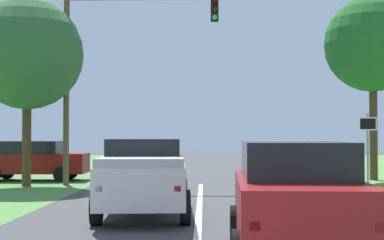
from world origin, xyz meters
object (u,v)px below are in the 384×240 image
object	(u,v)px
red_suv_near	(295,197)
crossing_suv_far	(32,160)
pickup_truck_lead	(144,176)
oak_tree_right	(373,44)
keep_moving_sign	(368,143)
traffic_light	(107,53)
extra_tree_1	(27,54)

from	to	relation	value
red_suv_near	crossing_suv_far	size ratio (longest dim) A/B	0.96
pickup_truck_lead	oak_tree_right	xyz separation A→B (m)	(9.22, 11.97, 5.19)
keep_moving_sign	crossing_suv_far	size ratio (longest dim) A/B	0.58
traffic_light	extra_tree_1	size ratio (longest dim) A/B	1.10
pickup_truck_lead	keep_moving_sign	size ratio (longest dim) A/B	2.03
pickup_truck_lead	keep_moving_sign	bearing A→B (deg)	35.23
red_suv_near	keep_moving_sign	size ratio (longest dim) A/B	1.67
oak_tree_right	keep_moving_sign	bearing A→B (deg)	-107.46
traffic_light	oak_tree_right	bearing A→B (deg)	13.15
keep_moving_sign	oak_tree_right	xyz separation A→B (m)	(2.21, 7.02, 4.43)
red_suv_near	traffic_light	size ratio (longest dim) A/B	0.55
pickup_truck_lead	crossing_suv_far	bearing A→B (deg)	118.76
traffic_light	oak_tree_right	world-z (taller)	oak_tree_right
red_suv_near	oak_tree_right	distance (m)	18.99
traffic_light	oak_tree_right	xyz separation A→B (m)	(11.74, 2.74, 0.77)
crossing_suv_far	extra_tree_1	size ratio (longest dim) A/B	0.63
keep_moving_sign	oak_tree_right	distance (m)	8.59
keep_moving_sign	red_suv_near	bearing A→B (deg)	-111.50
oak_tree_right	crossing_suv_far	size ratio (longest dim) A/B	1.75
traffic_light	extra_tree_1	world-z (taller)	traffic_light
red_suv_near	oak_tree_right	xyz separation A→B (m)	(6.21, 17.18, 5.18)
pickup_truck_lead	keep_moving_sign	world-z (taller)	keep_moving_sign
keep_moving_sign	extra_tree_1	xyz separation A→B (m)	(-12.63, 3.57, 3.54)
keep_moving_sign	crossing_suv_far	distance (m)	14.70
red_suv_near	oak_tree_right	world-z (taller)	oak_tree_right
keep_moving_sign	oak_tree_right	size ratio (longest dim) A/B	0.33
traffic_light	oak_tree_right	size ratio (longest dim) A/B	0.99
red_suv_near	traffic_light	bearing A→B (deg)	110.95
red_suv_near	pickup_truck_lead	distance (m)	6.02
crossing_suv_far	extra_tree_1	world-z (taller)	extra_tree_1
traffic_light	crossing_suv_far	xyz separation A→B (m)	(-3.70, 2.09, -4.49)
oak_tree_right	extra_tree_1	xyz separation A→B (m)	(-14.84, -3.45, -0.89)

